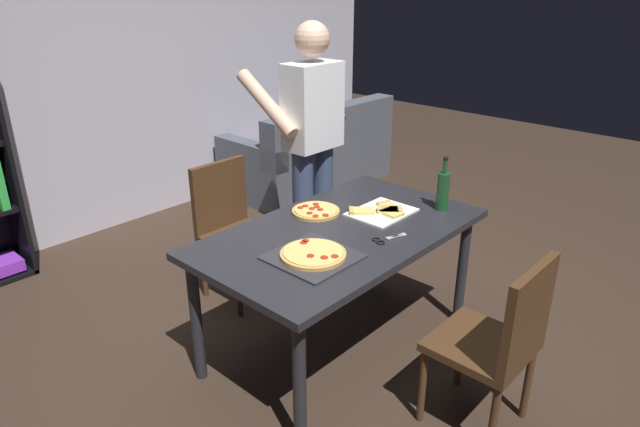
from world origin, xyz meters
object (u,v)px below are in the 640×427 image
object	(u,v)px
pepperoni_pizza_on_tray	(313,255)
wine_bottle	(443,190)
second_pizza_plain	(316,211)
kitchen_scissors	(385,239)
dining_table	(341,243)
chair_far_side	(231,222)
couch	(313,157)
chair_near_camera	(500,338)
person_serving_pizza	(311,140)

from	to	relation	value
pepperoni_pizza_on_tray	wine_bottle	size ratio (longest dim) A/B	1.20
wine_bottle	second_pizza_plain	world-z (taller)	wine_bottle
pepperoni_pizza_on_tray	wine_bottle	distance (m)	0.96
pepperoni_pizza_on_tray	kitchen_scissors	xyz separation A→B (m)	(0.39, -0.14, -0.01)
dining_table	chair_far_side	xyz separation A→B (m)	(0.00, 0.94, -0.16)
wine_bottle	kitchen_scissors	distance (m)	0.57
chair_far_side	pepperoni_pizza_on_tray	xyz separation A→B (m)	(-0.34, -1.05, 0.25)
dining_table	couch	xyz separation A→B (m)	(1.90, 1.99, -0.37)
dining_table	kitchen_scissors	xyz separation A→B (m)	(0.05, -0.25, 0.08)
dining_table	chair_far_side	bearing A→B (deg)	90.00
chair_near_camera	person_serving_pizza	bearing A→B (deg)	72.16
dining_table	chair_near_camera	world-z (taller)	chair_near_camera
chair_near_camera	couch	world-z (taller)	chair_near_camera
person_serving_pizza	kitchen_scissors	xyz separation A→B (m)	(-0.48, -0.97, -0.24)
kitchen_scissors	dining_table	bearing A→B (deg)	101.95
chair_near_camera	person_serving_pizza	distance (m)	1.81
couch	person_serving_pizza	distance (m)	1.99
person_serving_pizza	pepperoni_pizza_on_tray	xyz separation A→B (m)	(-0.87, -0.83, -0.23)
couch	second_pizza_plain	size ratio (longest dim) A/B	6.22
dining_table	kitchen_scissors	bearing A→B (deg)	-78.05
chair_near_camera	dining_table	bearing A→B (deg)	90.00
dining_table	person_serving_pizza	xyz separation A→B (m)	(0.53, 0.72, 0.33)
chair_far_side	kitchen_scissors	xyz separation A→B (m)	(0.05, -1.19, 0.24)
kitchen_scissors	person_serving_pizza	bearing A→B (deg)	63.63
pepperoni_pizza_on_tray	kitchen_scissors	world-z (taller)	pepperoni_pizza_on_tray
couch	pepperoni_pizza_on_tray	bearing A→B (deg)	-136.80
kitchen_scissors	second_pizza_plain	xyz separation A→B (m)	(0.02, 0.50, 0.01)
wine_bottle	second_pizza_plain	xyz separation A→B (m)	(-0.53, 0.50, -0.11)
person_serving_pizza	second_pizza_plain	bearing A→B (deg)	-134.42
kitchen_scissors	second_pizza_plain	world-z (taller)	second_pizza_plain
dining_table	pepperoni_pizza_on_tray	world-z (taller)	pepperoni_pizza_on_tray
chair_far_side	couch	bearing A→B (deg)	28.87
kitchen_scissors	second_pizza_plain	bearing A→B (deg)	87.18
chair_near_camera	wine_bottle	xyz separation A→B (m)	(0.61, 0.69, 0.36)
person_serving_pizza	kitchen_scissors	world-z (taller)	person_serving_pizza
chair_near_camera	chair_far_side	bearing A→B (deg)	90.00
dining_table	couch	bearing A→B (deg)	46.28
couch	kitchen_scissors	bearing A→B (deg)	-129.54
chair_far_side	wine_bottle	world-z (taller)	wine_bottle
chair_near_camera	wine_bottle	size ratio (longest dim) A/B	2.85
chair_near_camera	pepperoni_pizza_on_tray	world-z (taller)	chair_near_camera
pepperoni_pizza_on_tray	second_pizza_plain	bearing A→B (deg)	41.54
wine_bottle	second_pizza_plain	bearing A→B (deg)	136.55
chair_near_camera	chair_far_side	world-z (taller)	same
couch	chair_near_camera	bearing A→B (deg)	-123.00
dining_table	wine_bottle	size ratio (longest dim) A/B	4.96
chair_far_side	couch	size ratio (longest dim) A/B	0.53
person_serving_pizza	second_pizza_plain	world-z (taller)	person_serving_pizza
chair_far_side	second_pizza_plain	xyz separation A→B (m)	(0.08, -0.69, 0.25)
wine_bottle	kitchen_scissors	size ratio (longest dim) A/B	1.59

